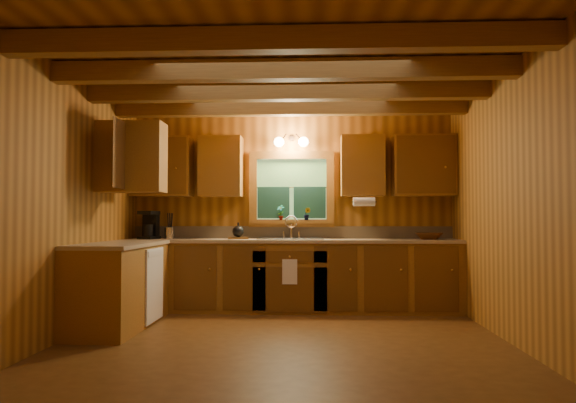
% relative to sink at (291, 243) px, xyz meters
% --- Properties ---
extents(room, '(4.20, 4.20, 4.20)m').
position_rel_sink_xyz_m(room, '(0.00, -1.60, 0.44)').
color(room, '#5A3715').
rests_on(room, ground).
extents(ceiling_beams, '(4.20, 2.54, 0.18)m').
position_rel_sink_xyz_m(ceiling_beams, '(0.00, -1.60, 1.63)').
color(ceiling_beams, brown).
rests_on(ceiling_beams, room).
extents(base_cabinets, '(4.20, 2.22, 0.86)m').
position_rel_sink_xyz_m(base_cabinets, '(-0.49, -0.32, -0.43)').
color(base_cabinets, brown).
rests_on(base_cabinets, ground).
extents(countertop, '(4.20, 2.24, 0.04)m').
position_rel_sink_xyz_m(countertop, '(-0.48, -0.31, 0.02)').
color(countertop, tan).
rests_on(countertop, base_cabinets).
extents(backsplash, '(4.20, 0.02, 0.16)m').
position_rel_sink_xyz_m(backsplash, '(0.00, 0.28, 0.12)').
color(backsplash, tan).
rests_on(backsplash, room).
extents(dishwasher_panel, '(0.02, 0.60, 0.80)m').
position_rel_sink_xyz_m(dishwasher_panel, '(-1.47, -0.92, -0.43)').
color(dishwasher_panel, white).
rests_on(dishwasher_panel, base_cabinets).
extents(upper_cabinets, '(4.19, 1.77, 0.78)m').
position_rel_sink_xyz_m(upper_cabinets, '(-0.56, -0.18, 0.98)').
color(upper_cabinets, brown).
rests_on(upper_cabinets, room).
extents(window, '(1.12, 0.08, 1.00)m').
position_rel_sink_xyz_m(window, '(0.00, 0.26, 0.67)').
color(window, brown).
rests_on(window, room).
extents(window_sill, '(1.06, 0.14, 0.04)m').
position_rel_sink_xyz_m(window_sill, '(0.00, 0.22, 0.26)').
color(window_sill, brown).
rests_on(window_sill, room).
extents(wall_sconce, '(0.45, 0.21, 0.17)m').
position_rel_sink_xyz_m(wall_sconce, '(0.00, 0.14, 1.31)').
color(wall_sconce, black).
rests_on(wall_sconce, room).
extents(paper_towel_roll, '(0.27, 0.11, 0.11)m').
position_rel_sink_xyz_m(paper_towel_roll, '(0.92, -0.07, 0.51)').
color(paper_towel_roll, white).
rests_on(paper_towel_roll, upper_cabinets).
extents(dish_towel, '(0.18, 0.01, 0.30)m').
position_rel_sink_xyz_m(dish_towel, '(0.00, -0.34, -0.34)').
color(dish_towel, white).
rests_on(dish_towel, base_cabinets).
extents(sink, '(0.82, 0.48, 0.43)m').
position_rel_sink_xyz_m(sink, '(0.00, 0.00, 0.00)').
color(sink, silver).
rests_on(sink, countertop).
extents(coffee_maker, '(0.20, 0.26, 0.36)m').
position_rel_sink_xyz_m(coffee_maker, '(-1.82, 0.03, 0.22)').
color(coffee_maker, black).
rests_on(coffee_maker, countertop).
extents(utensil_crock, '(0.12, 0.12, 0.33)m').
position_rel_sink_xyz_m(utensil_crock, '(-1.57, 0.03, 0.13)').
color(utensil_crock, silver).
rests_on(utensil_crock, countertop).
extents(cutting_board, '(0.29, 0.23, 0.02)m').
position_rel_sink_xyz_m(cutting_board, '(-0.68, 0.03, 0.06)').
color(cutting_board, brown).
rests_on(cutting_board, countertop).
extents(teakettle, '(0.15, 0.15, 0.19)m').
position_rel_sink_xyz_m(teakettle, '(-0.68, 0.03, 0.14)').
color(teakettle, black).
rests_on(teakettle, cutting_board).
extents(wicker_basket, '(0.43, 0.43, 0.08)m').
position_rel_sink_xyz_m(wicker_basket, '(1.73, -0.03, 0.09)').
color(wicker_basket, '#48230C').
rests_on(wicker_basket, countertop).
extents(potted_plant_left, '(0.13, 0.11, 0.20)m').
position_rel_sink_xyz_m(potted_plant_left, '(-0.14, 0.21, 0.38)').
color(potted_plant_left, brown).
rests_on(potted_plant_left, window_sill).
extents(potted_plant_right, '(0.11, 0.10, 0.16)m').
position_rel_sink_xyz_m(potted_plant_right, '(0.21, 0.18, 0.37)').
color(potted_plant_right, brown).
rests_on(potted_plant_right, window_sill).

